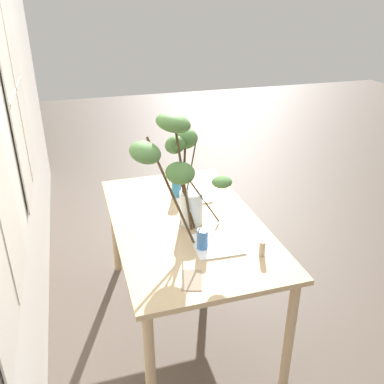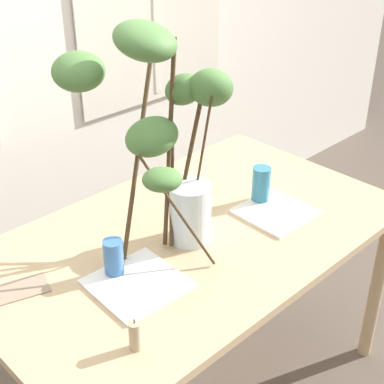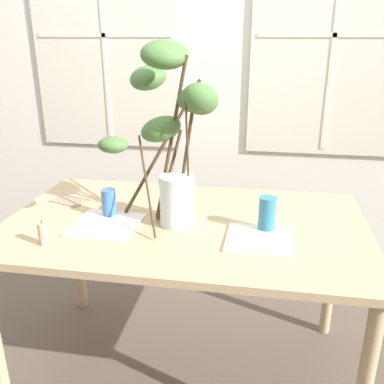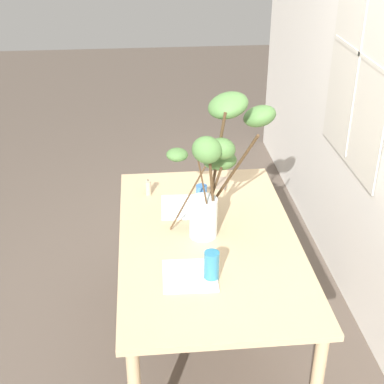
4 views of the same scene
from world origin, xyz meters
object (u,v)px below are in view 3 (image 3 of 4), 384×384
at_px(plate_square_right, 259,239).
at_px(pillar_candle, 43,234).
at_px(dining_table, 185,240).
at_px(plate_square_left, 106,224).
at_px(vase_with_branches, 169,124).
at_px(drinking_glass_blue_right, 267,214).
at_px(drinking_glass_blue_left, 110,203).

distance_m(plate_square_right, pillar_candle, 0.82).
xyz_separation_m(dining_table, pillar_candle, (-0.48, -0.29, 0.13)).
bearing_deg(pillar_candle, plate_square_left, 49.70).
height_order(vase_with_branches, pillar_candle, vase_with_branches).
relative_size(plate_square_left, plate_square_right, 1.07).
bearing_deg(pillar_candle, drinking_glass_blue_right, 17.69).
bearing_deg(drinking_glass_blue_left, plate_square_right, -11.32).
height_order(plate_square_right, pillar_candle, pillar_candle).
height_order(dining_table, plate_square_left, plate_square_left).
distance_m(vase_with_branches, drinking_glass_blue_left, 0.43).
xyz_separation_m(dining_table, drinking_glass_blue_right, (0.34, -0.03, 0.16)).
height_order(dining_table, plate_square_right, plate_square_right).
xyz_separation_m(drinking_glass_blue_left, plate_square_left, (0.02, -0.10, -0.06)).
bearing_deg(vase_with_branches, pillar_candle, -139.81).
xyz_separation_m(drinking_glass_blue_left, plate_square_right, (0.65, -0.13, -0.06)).
height_order(drinking_glass_blue_left, plate_square_left, drinking_glass_blue_left).
bearing_deg(plate_square_right, pillar_candle, -168.19).
xyz_separation_m(drinking_glass_blue_left, drinking_glass_blue_right, (0.67, -0.03, 0.01)).
bearing_deg(plate_square_left, dining_table, 16.11).
bearing_deg(dining_table, vase_with_branches, 142.06).
bearing_deg(plate_square_left, pillar_candle, -130.30).
bearing_deg(drinking_glass_blue_left, dining_table, -0.86).
height_order(vase_with_branches, drinking_glass_blue_left, vase_with_branches).
bearing_deg(drinking_glass_blue_left, drinking_glass_blue_right, -2.83).
bearing_deg(drinking_glass_blue_right, dining_table, 175.25).
xyz_separation_m(vase_with_branches, pillar_candle, (-0.41, -0.35, -0.36)).
relative_size(drinking_glass_blue_left, pillar_candle, 1.25).
bearing_deg(drinking_glass_blue_left, plate_square_left, -80.33).
distance_m(vase_with_branches, drinking_glass_blue_right, 0.54).
bearing_deg(plate_square_right, drinking_glass_blue_left, 168.68).
height_order(drinking_glass_blue_right, plate_square_right, drinking_glass_blue_right).
distance_m(plate_square_left, plate_square_right, 0.63).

